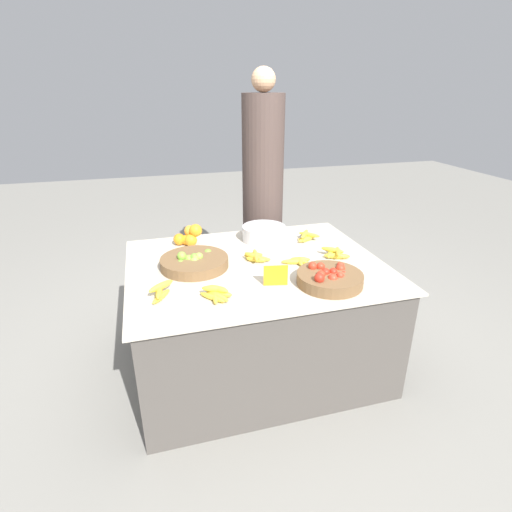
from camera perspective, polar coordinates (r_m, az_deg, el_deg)
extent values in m
plane|color=gray|center=(2.65, 0.00, -14.54)|extent=(12.00, 12.00, 0.00)
cube|color=#4C4742|center=(2.47, 0.00, -8.43)|extent=(1.39, 1.12, 0.66)
cube|color=#BCB29E|center=(2.31, 0.00, -1.28)|extent=(1.45, 1.16, 0.01)
cylinder|color=brown|center=(2.28, -8.78, -0.91)|extent=(0.38, 0.38, 0.06)
sphere|color=#7AB238|center=(2.26, -8.68, -0.32)|extent=(0.05, 0.05, 0.05)
sphere|color=#7AB238|center=(2.27, -9.55, -0.46)|extent=(0.05, 0.05, 0.05)
sphere|color=#6BA333|center=(2.35, -9.03, -0.25)|extent=(0.05, 0.05, 0.05)
sphere|color=#6BA333|center=(2.25, -10.69, -1.17)|extent=(0.05, 0.05, 0.05)
sphere|color=#89BC42|center=(2.23, -6.56, -1.26)|extent=(0.05, 0.05, 0.05)
sphere|color=#89BC42|center=(2.25, -8.78, -0.68)|extent=(0.05, 0.05, 0.05)
sphere|color=#7AB238|center=(2.26, -10.57, -0.02)|extent=(0.05, 0.05, 0.05)
sphere|color=#89BC42|center=(2.27, -8.83, -0.21)|extent=(0.04, 0.04, 0.04)
sphere|color=#6BA333|center=(2.35, -6.87, 0.40)|extent=(0.05, 0.05, 0.05)
sphere|color=#7AB238|center=(2.32, -6.64, -0.25)|extent=(0.05, 0.05, 0.05)
sphere|color=#6BA333|center=(2.26, -8.81, -0.19)|extent=(0.05, 0.05, 0.05)
sphere|color=#7AB238|center=(2.29, -8.33, -0.28)|extent=(0.04, 0.04, 0.04)
sphere|color=#89BC42|center=(2.26, -8.13, -0.07)|extent=(0.04, 0.04, 0.04)
cylinder|color=brown|center=(2.10, 10.49, -3.20)|extent=(0.34, 0.34, 0.06)
sphere|color=red|center=(2.13, 12.37, -2.75)|extent=(0.05, 0.05, 0.05)
sphere|color=red|center=(2.06, 11.92, -2.76)|extent=(0.04, 0.04, 0.04)
sphere|color=red|center=(2.09, 13.26, -3.67)|extent=(0.05, 0.05, 0.05)
sphere|color=red|center=(2.15, 11.96, -1.81)|extent=(0.05, 0.05, 0.05)
sphere|color=red|center=(2.08, 12.02, -2.97)|extent=(0.05, 0.05, 0.05)
sphere|color=red|center=(2.12, 10.74, -3.09)|extent=(0.05, 0.05, 0.05)
sphere|color=red|center=(2.04, 10.91, -3.19)|extent=(0.05, 0.05, 0.05)
sphere|color=red|center=(2.10, 10.99, -2.26)|extent=(0.04, 0.04, 0.04)
sphere|color=red|center=(2.09, 11.93, -3.03)|extent=(0.04, 0.04, 0.04)
sphere|color=red|center=(2.18, 11.99, -1.31)|extent=(0.04, 0.04, 0.04)
sphere|color=red|center=(2.05, 11.66, -3.95)|extent=(0.04, 0.04, 0.04)
sphere|color=red|center=(2.13, 9.21, -1.50)|extent=(0.05, 0.05, 0.05)
sphere|color=red|center=(2.13, 8.09, -1.47)|extent=(0.05, 0.05, 0.05)
sphere|color=red|center=(2.06, 9.29, -2.67)|extent=(0.05, 0.05, 0.05)
sphere|color=red|center=(2.08, 9.91, -2.33)|extent=(0.05, 0.05, 0.05)
sphere|color=red|center=(1.99, 9.05, -3.12)|extent=(0.05, 0.05, 0.05)
sphere|color=red|center=(2.08, 11.30, -3.39)|extent=(0.04, 0.04, 0.04)
sphere|color=orange|center=(2.59, -9.35, 2.17)|extent=(0.07, 0.07, 0.07)
sphere|color=orange|center=(2.61, -9.93, 2.28)|extent=(0.07, 0.07, 0.07)
sphere|color=orange|center=(2.62, -10.91, 2.35)|extent=(0.08, 0.08, 0.08)
sphere|color=orange|center=(2.58, -9.29, 2.24)|extent=(0.08, 0.08, 0.08)
sphere|color=orange|center=(2.58, -8.63, 3.64)|extent=(0.08, 0.08, 0.08)
sphere|color=orange|center=(2.61, -9.44, 3.58)|extent=(0.07, 0.07, 0.07)
cylinder|color=silver|center=(2.65, 1.13, 3.28)|extent=(0.28, 0.28, 0.10)
cube|color=orange|center=(2.04, 2.83, -2.80)|extent=(0.12, 0.03, 0.11)
ellipsoid|color=gold|center=(1.94, -5.57, -5.70)|extent=(0.11, 0.14, 0.03)
ellipsoid|color=gold|center=(1.94, -5.11, -5.65)|extent=(0.03, 0.11, 0.03)
ellipsoid|color=gold|center=(1.94, -5.87, -5.75)|extent=(0.05, 0.14, 0.03)
ellipsoid|color=gold|center=(1.95, -5.16, -5.47)|extent=(0.12, 0.08, 0.03)
ellipsoid|color=gold|center=(1.93, -6.28, -5.89)|extent=(0.12, 0.13, 0.03)
ellipsoid|color=gold|center=(1.95, -6.02, -4.67)|extent=(0.12, 0.07, 0.03)
ellipsoid|color=gold|center=(1.95, -5.42, -4.71)|extent=(0.10, 0.10, 0.03)
ellipsoid|color=gold|center=(2.38, -0.37, 0.12)|extent=(0.12, 0.05, 0.04)
ellipsoid|color=gold|center=(2.32, 0.00, -0.47)|extent=(0.12, 0.09, 0.04)
ellipsoid|color=gold|center=(2.34, 0.28, -0.33)|extent=(0.15, 0.11, 0.03)
ellipsoid|color=gold|center=(2.34, -0.25, -0.27)|extent=(0.09, 0.12, 0.03)
ellipsoid|color=gold|center=(2.32, -0.52, 0.06)|extent=(0.09, 0.11, 0.03)
ellipsoid|color=gold|center=(2.33, -0.07, 0.18)|extent=(0.06, 0.16, 0.03)
ellipsoid|color=gold|center=(2.32, 6.07, -0.72)|extent=(0.11, 0.09, 0.03)
ellipsoid|color=gold|center=(2.32, 6.29, -0.75)|extent=(0.05, 0.12, 0.03)
ellipsoid|color=gold|center=(2.31, 5.44, -0.81)|extent=(0.15, 0.07, 0.03)
ellipsoid|color=gold|center=(2.34, 6.34, -0.48)|extent=(0.12, 0.07, 0.03)
ellipsoid|color=gold|center=(2.01, -13.54, -5.29)|extent=(0.03, 0.12, 0.03)
ellipsoid|color=gold|center=(2.03, -13.73, -4.93)|extent=(0.06, 0.16, 0.03)
ellipsoid|color=gold|center=(1.98, -13.39, -5.63)|extent=(0.11, 0.14, 0.03)
ellipsoid|color=gold|center=(1.97, -13.65, -5.08)|extent=(0.05, 0.13, 0.03)
ellipsoid|color=gold|center=(2.01, -13.42, -4.21)|extent=(0.14, 0.12, 0.03)
ellipsoid|color=gold|center=(2.45, 11.32, 0.31)|extent=(0.07, 0.15, 0.03)
ellipsoid|color=gold|center=(2.44, 10.61, 0.30)|extent=(0.10, 0.11, 0.04)
ellipsoid|color=gold|center=(2.42, 11.49, 0.01)|extent=(0.16, 0.09, 0.04)
ellipsoid|color=gold|center=(2.42, 11.62, 0.63)|extent=(0.08, 0.14, 0.03)
ellipsoid|color=gold|center=(2.43, 10.87, 0.85)|extent=(0.12, 0.12, 0.03)
ellipsoid|color=gold|center=(2.67, 7.07, 2.52)|extent=(0.09, 0.11, 0.03)
ellipsoid|color=gold|center=(2.67, 7.11, 2.47)|extent=(0.11, 0.04, 0.03)
ellipsoid|color=gold|center=(2.66, 7.30, 2.44)|extent=(0.16, 0.09, 0.03)
ellipsoid|color=gold|center=(2.68, 7.64, 3.04)|extent=(0.13, 0.12, 0.03)
ellipsoid|color=gold|center=(2.68, 6.97, 3.14)|extent=(0.11, 0.15, 0.03)
cylinder|color=#473833|center=(3.12, 0.96, 7.63)|extent=(0.31, 0.31, 1.58)
sphere|color=tan|center=(3.00, 1.08, 23.92)|extent=(0.17, 0.17, 0.17)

